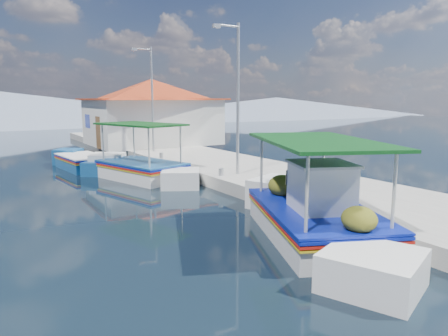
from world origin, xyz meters
TOP-DOWN VIEW (x-y plane):
  - ground at (0.00, 0.00)m, footprint 160.00×160.00m
  - quay at (5.90, 6.00)m, footprint 5.00×44.00m
  - bollards at (3.80, 5.25)m, footprint 0.20×17.20m
  - main_caique at (2.63, -4.47)m, footprint 4.67×7.91m
  - caique_green_canopy at (1.78, 5.57)m, footprint 3.55×7.12m
  - caique_blue_hull at (0.17, 9.79)m, footprint 2.19×6.04m
  - harbor_building at (6.20, 15.00)m, footprint 10.49×10.49m
  - lamp_post_near at (4.51, 2.00)m, footprint 1.21×0.14m
  - lamp_post_far at (4.51, 11.00)m, footprint 1.21×0.14m
  - mountain_ridge at (6.54, 56.00)m, footprint 171.40×96.00m

SIDE VIEW (x-z plane):
  - ground at x=0.00m, z-range 0.00..0.00m
  - quay at x=5.90m, z-range 0.00..0.50m
  - caique_blue_hull at x=0.17m, z-range -0.25..0.83m
  - caique_green_canopy at x=1.78m, z-range -0.97..1.80m
  - main_caique at x=2.63m, z-range -0.87..1.96m
  - bollards at x=3.80m, z-range 0.50..0.80m
  - mountain_ridge at x=6.54m, z-range -0.71..4.79m
  - harbor_building at x=6.20m, z-range 0.58..4.98m
  - lamp_post_near at x=4.51m, z-range 0.85..6.85m
  - lamp_post_far at x=4.51m, z-range 0.85..6.85m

